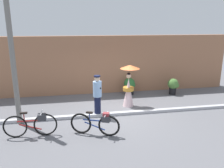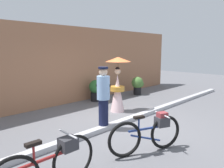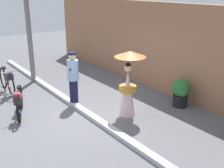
{
  "view_description": "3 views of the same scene",
  "coord_description": "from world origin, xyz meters",
  "px_view_note": "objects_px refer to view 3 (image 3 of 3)",
  "views": [
    {
      "loc": [
        -1.6,
        -8.45,
        3.63
      ],
      "look_at": [
        -0.01,
        0.21,
        1.27
      ],
      "focal_mm": 36.41,
      "sensor_mm": 36.0,
      "label": 1
    },
    {
      "loc": [
        -4.36,
        -3.96,
        2.11
      ],
      "look_at": [
        -0.05,
        0.32,
        1.14
      ],
      "focal_mm": 34.36,
      "sensor_mm": 36.0,
      "label": 2
    },
    {
      "loc": [
        6.53,
        -3.69,
        3.49
      ],
      "look_at": [
        0.53,
        0.68,
        0.89
      ],
      "focal_mm": 44.69,
      "sensor_mm": 36.0,
      "label": 3
    }
  ],
  "objects_px": {
    "person_with_parasol": "(128,83)",
    "potted_plant_by_door": "(181,92)",
    "bicycle_near_officer": "(19,102)",
    "person_officer": "(73,78)",
    "bicycle_far_side": "(7,80)",
    "utility_pole": "(28,18)"
  },
  "relations": [
    {
      "from": "person_with_parasol",
      "to": "potted_plant_by_door",
      "type": "height_order",
      "value": "person_with_parasol"
    },
    {
      "from": "bicycle_near_officer",
      "to": "person_officer",
      "type": "xyz_separation_m",
      "value": [
        0.23,
        1.61,
        0.47
      ]
    },
    {
      "from": "person_with_parasol",
      "to": "bicycle_far_side",
      "type": "bearing_deg",
      "value": -149.73
    },
    {
      "from": "bicycle_far_side",
      "to": "person_officer",
      "type": "xyz_separation_m",
      "value": [
        2.32,
        1.33,
        0.46
      ]
    },
    {
      "from": "bicycle_near_officer",
      "to": "potted_plant_by_door",
      "type": "height_order",
      "value": "potted_plant_by_door"
    },
    {
      "from": "person_officer",
      "to": "potted_plant_by_door",
      "type": "distance_m",
      "value": 3.3
    },
    {
      "from": "bicycle_far_side",
      "to": "utility_pole",
      "type": "distance_m",
      "value": 2.37
    },
    {
      "from": "utility_pole",
      "to": "person_with_parasol",
      "type": "bearing_deg",
      "value": 13.48
    },
    {
      "from": "bicycle_near_officer",
      "to": "bicycle_far_side",
      "type": "distance_m",
      "value": 2.11
    },
    {
      "from": "potted_plant_by_door",
      "to": "utility_pole",
      "type": "relative_size",
      "value": 0.18
    },
    {
      "from": "bicycle_far_side",
      "to": "utility_pole",
      "type": "xyz_separation_m",
      "value": [
        -0.65,
        1.16,
        1.96
      ]
    },
    {
      "from": "potted_plant_by_door",
      "to": "utility_pole",
      "type": "height_order",
      "value": "utility_pole"
    },
    {
      "from": "bicycle_near_officer",
      "to": "potted_plant_by_door",
      "type": "bearing_deg",
      "value": 62.01
    },
    {
      "from": "potted_plant_by_door",
      "to": "bicycle_near_officer",
      "type": "bearing_deg",
      "value": -117.99
    },
    {
      "from": "person_officer",
      "to": "person_with_parasol",
      "type": "height_order",
      "value": "person_with_parasol"
    },
    {
      "from": "person_officer",
      "to": "bicycle_near_officer",
      "type": "bearing_deg",
      "value": -97.97
    },
    {
      "from": "bicycle_near_officer",
      "to": "person_with_parasol",
      "type": "height_order",
      "value": "person_with_parasol"
    },
    {
      "from": "person_with_parasol",
      "to": "utility_pole",
      "type": "bearing_deg",
      "value": -166.52
    },
    {
      "from": "bicycle_near_officer",
      "to": "utility_pole",
      "type": "xyz_separation_m",
      "value": [
        -2.74,
        1.45,
        1.97
      ]
    },
    {
      "from": "bicycle_far_side",
      "to": "potted_plant_by_door",
      "type": "xyz_separation_m",
      "value": [
        4.32,
        3.91,
        0.05
      ]
    },
    {
      "from": "person_officer",
      "to": "utility_pole",
      "type": "xyz_separation_m",
      "value": [
        -2.96,
        -0.16,
        1.51
      ]
    },
    {
      "from": "bicycle_far_side",
      "to": "potted_plant_by_door",
      "type": "relative_size",
      "value": 1.96
    }
  ]
}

